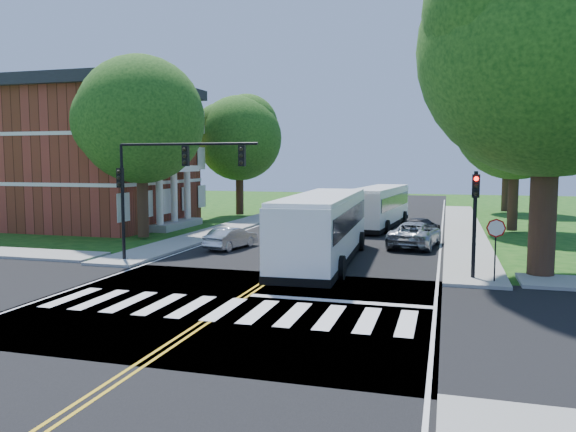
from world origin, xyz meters
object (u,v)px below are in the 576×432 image
(signal_ne, at_px, (475,210))
(bus_lead, at_px, (323,227))
(signal_nw, at_px, (164,173))
(bus_follow, at_px, (379,206))
(dark_sedan, at_px, (421,226))
(suv, at_px, (415,234))
(hatchback, at_px, (231,238))

(signal_ne, bearing_deg, bus_lead, 159.78)
(signal_nw, height_order, bus_lead, signal_nw)
(bus_lead, distance_m, bus_follow, 15.63)
(signal_ne, relative_size, dark_sedan, 1.13)
(bus_lead, height_order, bus_follow, bus_lead)
(signal_nw, relative_size, dark_sedan, 1.84)
(bus_lead, relative_size, dark_sedan, 3.33)
(signal_ne, xyz_separation_m, bus_follow, (-5.99, 18.14, -1.36))
(bus_follow, xyz_separation_m, suv, (3.15, -9.24, -0.86))
(hatchback, height_order, dark_sedan, hatchback)
(bus_lead, xyz_separation_m, suv, (4.06, 6.36, -1.03))
(signal_nw, distance_m, signal_ne, 14.13)
(bus_follow, bearing_deg, hatchback, 67.05)
(dark_sedan, bearing_deg, bus_follow, -27.21)
(bus_lead, relative_size, bus_follow, 1.10)
(bus_follow, xyz_separation_m, hatchback, (-6.83, -12.83, -0.97))
(bus_lead, xyz_separation_m, bus_follow, (0.90, 15.60, -0.17))
(suv, bearing_deg, signal_ne, 115.41)
(bus_lead, bearing_deg, bus_follow, -95.87)
(suv, bearing_deg, signal_nw, 46.22)
(bus_lead, bearing_deg, dark_sedan, -111.35)
(bus_lead, bearing_deg, signal_ne, 157.23)
(hatchback, bearing_deg, suv, -148.05)
(bus_follow, height_order, suv, bus_follow)
(signal_nw, height_order, hatchback, signal_nw)
(signal_nw, relative_size, suv, 1.36)
(suv, relative_size, dark_sedan, 1.35)
(bus_lead, bearing_deg, suv, -125.08)
(bus_follow, height_order, dark_sedan, bus_follow)
(dark_sedan, bearing_deg, signal_nw, 72.59)
(signal_nw, relative_size, signal_ne, 1.62)
(signal_nw, distance_m, hatchback, 6.63)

